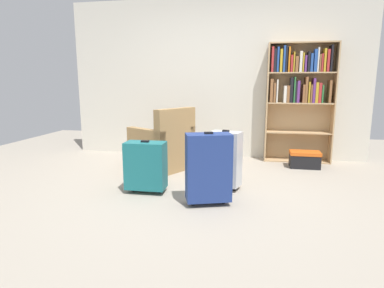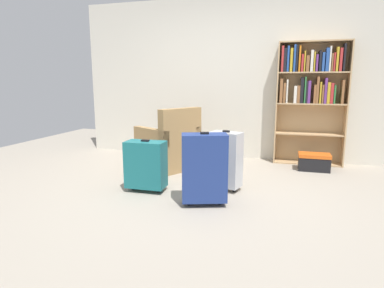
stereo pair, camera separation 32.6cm
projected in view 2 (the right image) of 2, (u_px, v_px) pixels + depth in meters
The scene contains 9 objects.
ground_plane at pixel (189, 196), 3.62m from camera, with size 8.63×8.63×0.00m, color #9E9384.
back_wall at pixel (225, 79), 5.36m from camera, with size 4.93×0.10×2.60m, color beige.
bookshelf at pixel (311, 91), 4.86m from camera, with size 1.02×0.25×1.84m.
armchair at pixel (169, 147), 4.72m from camera, with size 0.96×0.96×0.90m.
mug at pixel (208, 170), 4.50m from camera, with size 0.12×0.08×0.10m.
storage_box at pixel (314, 162), 4.65m from camera, with size 0.44×0.27×0.24m.
suitcase_silver at pixel (226, 159), 3.76m from camera, with size 0.40×0.30×0.71m.
suitcase_teal at pixel (146, 164), 3.73m from camera, with size 0.46×0.25×0.61m.
suitcase_navy_blue at pixel (204, 168), 3.29m from camera, with size 0.51×0.37×0.76m.
Camera 2 is at (0.98, -3.31, 1.25)m, focal length 30.23 mm.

